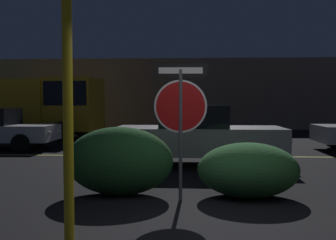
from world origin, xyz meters
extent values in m
plane|color=black|center=(0.00, 0.00, 0.00)|extent=(260.00, 260.00, 0.00)
cube|color=gold|center=(0.00, 6.65, 0.00)|extent=(36.72, 0.12, 0.01)
cylinder|color=#4C4C51|center=(-0.54, 1.55, 1.07)|extent=(0.06, 0.06, 2.14)
cylinder|color=white|center=(-0.54, 1.55, 1.54)|extent=(0.86, 0.05, 0.86)
cylinder|color=#B71414|center=(-0.54, 1.55, 1.54)|extent=(0.80, 0.05, 0.80)
cube|color=black|center=(-0.54, 1.55, 2.12)|extent=(0.87, 0.06, 0.22)
cube|color=white|center=(-0.54, 1.55, 2.12)|extent=(0.71, 0.06, 0.10)
cylinder|color=yellow|center=(-1.77, -0.42, 1.51)|extent=(0.11, 0.11, 3.02)
ellipsoid|color=#1E4C23|center=(-1.61, 1.85, 0.59)|extent=(1.86, 1.01, 1.19)
ellipsoid|color=#285B2D|center=(0.60, 1.80, 0.46)|extent=(1.71, 1.18, 0.93)
cylinder|color=black|center=(-5.83, 8.86, 0.30)|extent=(0.60, 0.21, 0.60)
cylinder|color=black|center=(-5.79, 7.24, 0.30)|extent=(0.60, 0.21, 0.60)
sphere|color=#F4EFCC|center=(-4.99, 8.59, 0.60)|extent=(0.14, 0.14, 0.14)
sphere|color=#F4EFCC|center=(-4.97, 7.54, 0.60)|extent=(0.14, 0.14, 0.14)
cube|color=#9E9EA3|center=(-0.13, 5.06, 0.64)|extent=(4.28, 1.77, 0.68)
cube|color=black|center=(-0.26, 5.06, 1.26)|extent=(1.73, 1.49, 0.56)
cylinder|color=black|center=(1.20, 5.85, 0.30)|extent=(0.60, 0.21, 0.60)
cylinder|color=black|center=(1.17, 4.22, 0.30)|extent=(0.60, 0.21, 0.60)
cylinder|color=black|center=(-1.44, 5.90, 0.30)|extent=(0.60, 0.21, 0.60)
cylinder|color=black|center=(-1.47, 4.27, 0.30)|extent=(0.60, 0.21, 0.60)
sphere|color=#F4EFCC|center=(2.03, 5.55, 0.67)|extent=(0.14, 0.14, 0.14)
sphere|color=#F4EFCC|center=(2.01, 4.50, 0.67)|extent=(0.14, 0.14, 0.14)
cylinder|color=black|center=(4.78, 9.01, 0.30)|extent=(0.61, 0.22, 0.60)
cube|color=gold|center=(-5.39, 11.73, 1.54)|extent=(2.24, 2.32, 2.29)
cube|color=black|center=(-5.39, 11.73, 2.00)|extent=(2.04, 2.35, 1.01)
cube|color=gold|center=(-8.10, 11.96, 1.50)|extent=(3.55, 2.57, 2.21)
cylinder|color=black|center=(-5.35, 12.83, 0.42)|extent=(0.86, 0.35, 0.84)
cylinder|color=black|center=(-5.54, 10.64, 0.42)|extent=(0.86, 0.35, 0.84)
cylinder|color=black|center=(-8.60, 13.11, 0.42)|extent=(0.86, 0.35, 0.84)
cube|color=#7A6B5B|center=(-0.82, 20.34, 2.15)|extent=(22.62, 4.65, 4.30)
camera|label=1|loc=(-0.44, -4.53, 1.60)|focal=40.00mm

